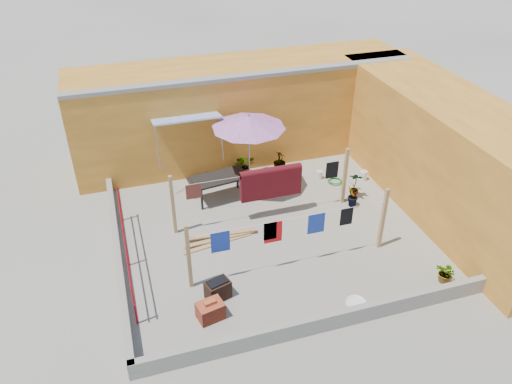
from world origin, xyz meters
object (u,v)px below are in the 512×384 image
green_hose (335,181)px  plant_back_a (244,165)px  outdoor_table (220,179)px  brick_stack (210,311)px  white_basin (356,303)px  brazier (218,289)px  water_jug_b (319,175)px  water_jug_a (363,175)px  patio_umbrella (249,123)px

green_hose → plant_back_a: 2.95m
outdoor_table → brick_stack: 4.82m
outdoor_table → white_basin: 5.57m
brazier → plant_back_a: bearing=67.6°
water_jug_b → outdoor_table: bearing=-177.0°
brazier → water_jug_b: brazier is taller
brazier → water_jug_a: brazier is taller
white_basin → green_hose: size_ratio=1.01×
green_hose → outdoor_table: bearing=177.1°
brick_stack → water_jug_b: bearing=45.6°
brazier → green_hose: brazier is taller
outdoor_table → water_jug_a: bearing=-3.9°
water_jug_a → brazier: bearing=-146.8°
outdoor_table → brazier: 4.19m
white_basin → water_jug_a: bearing=60.9°
brick_stack → water_jug_a: brick_stack is taller
white_basin → water_jug_b: size_ratio=1.60×
water_jug_b → plant_back_a: bearing=157.1°
plant_back_a → outdoor_table: bearing=-133.8°
water_jug_a → white_basin: bearing=-119.1°
outdoor_table → water_jug_a: (4.62, -0.32, -0.53)m
brick_stack → brazier: bearing=61.4°
water_jug_a → outdoor_table: bearing=176.1°
white_basin → water_jug_b: 5.55m
green_hose → water_jug_b: bearing=137.1°
brick_stack → water_jug_a: (5.98, 4.28, -0.06)m
patio_umbrella → water_jug_a: patio_umbrella is taller
water_jug_a → green_hose: water_jug_a is taller
brazier → white_basin: brazier is taller
patio_umbrella → plant_back_a: 2.19m
patio_umbrella → brazier: (-2.00, -4.17, -2.07)m
brazier → white_basin: 3.18m
plant_back_a → patio_umbrella: bearing=-97.3°
patio_umbrella → outdoor_table: size_ratio=1.50×
outdoor_table → water_jug_a: outdoor_table is taller
green_hose → white_basin: bearing=-109.8°
plant_back_a → water_jug_b: bearing=-22.9°
brick_stack → outdoor_table: bearing=73.5°
green_hose → plant_back_a: (-2.63, 1.31, 0.32)m
brick_stack → green_hose: (5.06, 4.41, -0.18)m
water_jug_a → brick_stack: bearing=-144.4°
water_jug_b → plant_back_a: size_ratio=0.43×
brazier → water_jug_a: 6.78m
brazier → plant_back_a: 5.57m
patio_umbrella → green_hose: 3.59m
plant_back_a → water_jug_a: bearing=-22.0°
green_hose → plant_back_a: plant_back_a is taller
outdoor_table → brick_stack: outdoor_table is taller
outdoor_table → white_basin: bearing=-69.9°
outdoor_table → water_jug_a: size_ratio=4.88×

